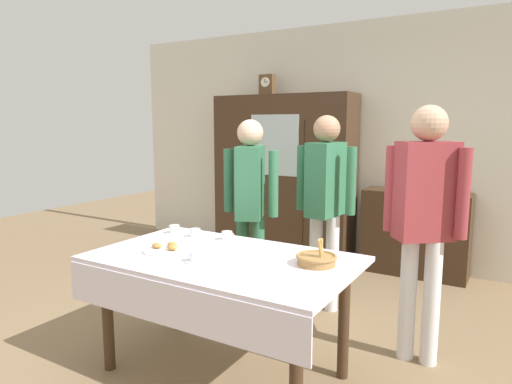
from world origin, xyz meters
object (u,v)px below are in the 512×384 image
wall_cabinet (283,176)px  tea_cup_far_right (227,236)px  pastry_plate (165,249)px  spoon_front_edge (253,250)px  spoon_back_edge (222,253)px  person_behind_table_right (250,196)px  tea_cup_far_left (195,234)px  book_stack (417,187)px  bread_basket (317,259)px  dining_table (220,275)px  tea_cup_back_edge (174,230)px  tea_cup_near_left (196,258)px  spoon_far_right (282,252)px  person_by_cabinet (325,193)px  bookshelf_low (415,233)px  mantel_clock (267,85)px  person_near_right_end (425,209)px

wall_cabinet → tea_cup_far_right: bearing=-72.4°
pastry_plate → spoon_front_edge: (0.49, 0.28, -0.01)m
spoon_back_edge → person_behind_table_right: (-0.36, 0.93, 0.21)m
tea_cup_far_left → person_behind_table_right: bearing=86.1°
book_stack → bread_basket: size_ratio=0.92×
tea_cup_far_left → bread_basket: bread_basket is taller
dining_table → wall_cabinet: wall_cabinet is taller
tea_cup_back_edge → tea_cup_near_left: same height
tea_cup_far_right → spoon_front_edge: 0.33m
spoon_far_right → person_by_cabinet: (-0.13, 1.02, 0.23)m
dining_table → spoon_front_edge: (0.09, 0.23, 0.11)m
tea_cup_back_edge → person_by_cabinet: size_ratio=0.08×
tea_cup_far_right → person_by_cabinet: person_by_cabinet is taller
bookshelf_low → spoon_front_edge: (-0.53, -2.41, 0.33)m
mantel_clock → person_behind_table_right: mantel_clock is taller
bookshelf_low → bread_basket: (-0.07, -2.47, 0.36)m
book_stack → spoon_far_right: book_stack is taller
tea_cup_far_left → person_behind_table_right: size_ratio=0.08×
mantel_clock → tea_cup_back_edge: bearing=-78.1°
wall_cabinet → tea_cup_back_edge: size_ratio=14.72×
bread_basket → pastry_plate: bearing=-166.7°
mantel_clock → person_behind_table_right: 2.03m
spoon_front_edge → book_stack: bearing=77.5°
dining_table → mantel_clock: mantel_clock is taller
tea_cup_near_left → person_near_right_end: (1.10, 0.96, 0.24)m
dining_table → tea_cup_near_left: size_ratio=12.45×
tea_cup_back_edge → person_behind_table_right: 0.74m
dining_table → bookshelf_low: 2.72m
bookshelf_low → pastry_plate: bearing=-110.8°
tea_cup_far_right → spoon_front_edge: size_ratio=1.09×
mantel_clock → bread_basket: bearing=-55.1°
tea_cup_far_right → spoon_front_edge: (0.29, -0.14, -0.02)m
person_behind_table_right → spoon_far_right: bearing=-46.6°
pastry_plate → person_by_cabinet: person_by_cabinet is taller
tea_cup_back_edge → person_by_cabinet: 1.28m
person_behind_table_right → tea_cup_far_left: bearing=-93.9°
tea_cup_far_right → bread_basket: size_ratio=0.54×
tea_cup_back_edge → spoon_far_right: bearing=-2.1°
spoon_far_right → person_behind_table_right: bearing=133.4°
tea_cup_far_right → book_stack: bearing=69.9°
wall_cabinet → person_behind_table_right: 1.66m
bookshelf_low → tea_cup_near_left: (-0.70, -2.78, 0.36)m
book_stack → spoon_far_right: bearing=-98.6°
bread_basket → pastry_plate: (-0.95, -0.22, -0.02)m
tea_cup_far_left → spoon_back_edge: 0.47m
tea_cup_near_left → person_behind_table_right: bearing=105.7°
bookshelf_low → wall_cabinet: bearing=-178.1°
dining_table → person_near_right_end: 1.37m
spoon_front_edge → person_by_cabinet: person_by_cabinet is taller
wall_cabinet → spoon_far_right: (1.18, -2.29, -0.18)m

